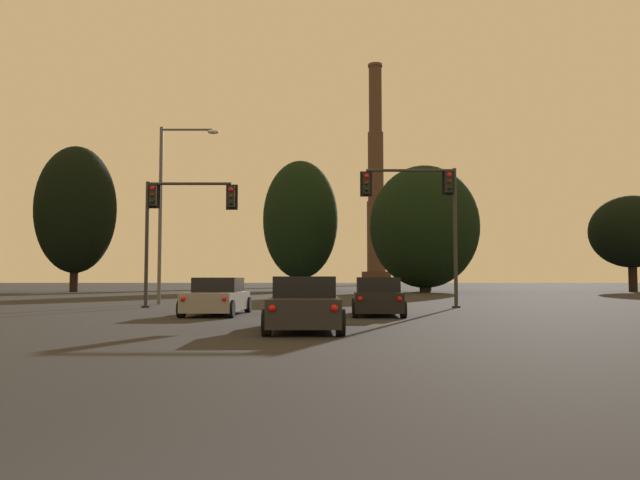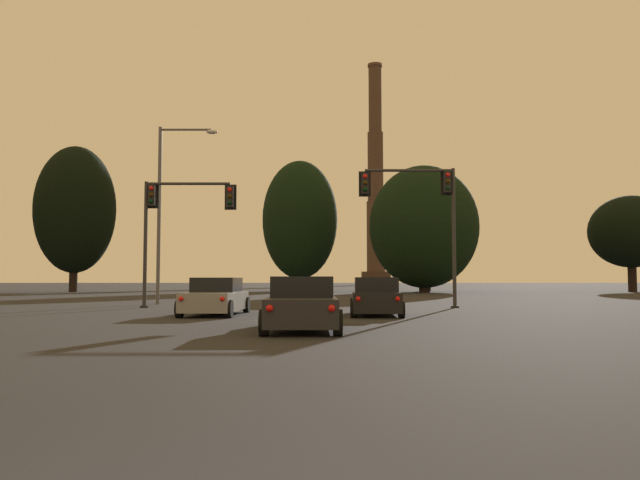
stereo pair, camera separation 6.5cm
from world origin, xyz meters
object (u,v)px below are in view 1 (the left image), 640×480
object	(u,v)px
street_lamp	(169,197)
traffic_light_overhead_left	(177,212)
hatchback_right_lane_front	(377,298)
traffic_light_overhead_right	(425,202)
sedan_left_lane_front	(218,297)
smokestack	(376,198)
sedan_center_lane_second	(305,305)

from	to	relation	value
street_lamp	traffic_light_overhead_left	bearing A→B (deg)	-71.50
hatchback_right_lane_front	traffic_light_overhead_left	distance (m)	11.98
traffic_light_overhead_right	traffic_light_overhead_left	size ratio (longest dim) A/B	1.10
street_lamp	hatchback_right_lane_front	bearing A→B (deg)	-45.99
sedan_left_lane_front	street_lamp	size ratio (longest dim) A/B	0.48
hatchback_right_lane_front	traffic_light_overhead_left	size ratio (longest dim) A/B	0.68
hatchback_right_lane_front	smokestack	bearing A→B (deg)	87.42
hatchback_right_lane_front	street_lamp	world-z (taller)	street_lamp
smokestack	street_lamp	bearing A→B (deg)	-100.23
sedan_left_lane_front	sedan_center_lane_second	world-z (taller)	same
sedan_left_lane_front	traffic_light_overhead_right	xyz separation A→B (m)	(9.03, 6.08, 4.47)
sedan_left_lane_front	sedan_center_lane_second	bearing A→B (deg)	-61.23
traffic_light_overhead_right	street_lamp	bearing A→B (deg)	161.84
sedan_center_lane_second	traffic_light_overhead_right	world-z (taller)	traffic_light_overhead_right
sedan_left_lane_front	traffic_light_overhead_right	bearing A→B (deg)	36.44
sedan_center_lane_second	hatchback_right_lane_front	size ratio (longest dim) A/B	1.13
sedan_center_lane_second	smokestack	bearing A→B (deg)	83.44
traffic_light_overhead_right	traffic_light_overhead_left	xyz separation A→B (m)	(-12.09, 0.09, -0.48)
traffic_light_overhead_left	smokestack	world-z (taller)	smokestack
sedan_left_lane_front	hatchback_right_lane_front	bearing A→B (deg)	-1.78
traffic_light_overhead_left	street_lamp	distance (m)	4.78
sedan_left_lane_front	street_lamp	distance (m)	12.63
smokestack	sedan_center_lane_second	bearing A→B (deg)	-95.92
traffic_light_overhead_left	street_lamp	world-z (taller)	street_lamp
traffic_light_overhead_left	sedan_left_lane_front	bearing A→B (deg)	-63.64
sedan_left_lane_front	traffic_light_overhead_right	world-z (taller)	traffic_light_overhead_right
street_lamp	smokestack	xyz separation A→B (m)	(23.17, 128.35, 17.04)
traffic_light_overhead_right	smokestack	distance (m)	134.34
street_lamp	sedan_center_lane_second	bearing A→B (deg)	-65.53
sedan_center_lane_second	traffic_light_overhead_right	xyz separation A→B (m)	(5.51, 13.21, 4.47)
sedan_left_lane_front	hatchback_right_lane_front	world-z (taller)	hatchback_right_lane_front
sedan_center_lane_second	smokestack	world-z (taller)	smokestack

